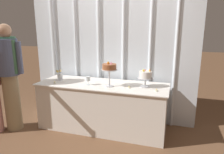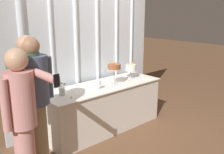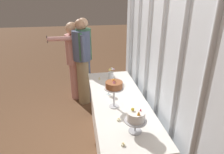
{
  "view_description": "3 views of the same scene",
  "coord_description": "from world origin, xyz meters",
  "views": [
    {
      "loc": [
        1.1,
        -2.94,
        1.69
      ],
      "look_at": [
        0.15,
        0.16,
        0.89
      ],
      "focal_mm": 33.31,
      "sensor_mm": 36.0,
      "label": 1
    },
    {
      "loc": [
        -2.57,
        -3.01,
        1.98
      ],
      "look_at": [
        0.17,
        0.07,
        0.89
      ],
      "focal_mm": 40.76,
      "sensor_mm": 36.0,
      "label": 2
    },
    {
      "loc": [
        2.37,
        -0.4,
        2.14
      ],
      "look_at": [
        -0.13,
        0.02,
        1.07
      ],
      "focal_mm": 32.14,
      "sensor_mm": 36.0,
      "label": 3
    }
  ],
  "objects": [
    {
      "name": "ground_plane",
      "position": [
        0.0,
        0.0,
        0.0
      ],
      "size": [
        24.0,
        24.0,
        0.0
      ],
      "primitive_type": "plane",
      "color": "brown"
    },
    {
      "name": "draped_curtain",
      "position": [
        -0.05,
        0.56,
        1.46
      ],
      "size": [
        2.98,
        0.15,
        2.83
      ],
      "color": "silver",
      "rests_on": "ground_plane"
    },
    {
      "name": "cake_table",
      "position": [
        0.0,
        0.1,
        0.39
      ],
      "size": [
        2.11,
        0.73,
        0.78
      ],
      "color": "white",
      "rests_on": "ground_plane"
    },
    {
      "name": "cake_display_nearleft",
      "position": [
        0.16,
        0.0,
        1.06
      ],
      "size": [
        0.24,
        0.24,
        0.4
      ],
      "color": "silver",
      "rests_on": "cake_table"
    },
    {
      "name": "cake_display_nearright",
      "position": [
        0.69,
        0.13,
        0.95
      ],
      "size": [
        0.24,
        0.24,
        0.29
      ],
      "color": "#B2B2B7",
      "rests_on": "cake_table"
    },
    {
      "name": "wine_glass",
      "position": [
        -0.19,
        -0.02,
        0.88
      ],
      "size": [
        0.07,
        0.07,
        0.14
      ],
      "color": "silver",
      "rests_on": "cake_table"
    },
    {
      "name": "flower_vase",
      "position": [
        -0.77,
        0.11,
        0.86
      ],
      "size": [
        0.11,
        0.12,
        0.2
      ],
      "color": "silver",
      "rests_on": "cake_table"
    },
    {
      "name": "tealight_far_left",
      "position": [
        -0.75,
        -0.09,
        0.79
      ],
      "size": [
        0.04,
        0.04,
        0.04
      ],
      "color": "beige",
      "rests_on": "cake_table"
    },
    {
      "name": "tealight_near_left",
      "position": [
        0.47,
        -0.0,
        0.79
      ],
      "size": [
        0.05,
        0.05,
        0.03
      ],
      "color": "beige",
      "rests_on": "cake_table"
    },
    {
      "name": "tealight_near_right",
      "position": [
        0.88,
        -0.04,
        0.79
      ],
      "size": [
        0.04,
        0.04,
        0.04
      ],
      "color": "beige",
      "rests_on": "cake_table"
    },
    {
      "name": "guest_man_dark_suit",
      "position": [
        -1.43,
        -0.3,
        0.96
      ],
      "size": [
        0.43,
        0.37,
        1.72
      ],
      "color": "#4C5675",
      "rests_on": "ground_plane"
    },
    {
      "name": "guest_girl_blue_dress",
      "position": [
        -1.63,
        -0.53,
        0.91
      ],
      "size": [
        0.45,
        0.67,
        1.63
      ],
      "color": "#D6938E",
      "rests_on": "ground_plane"
    },
    {
      "name": "guest_man_pink_jacket",
      "position": [
        -1.4,
        -0.35,
        0.93
      ],
      "size": [
        0.51,
        0.38,
        1.71
      ],
      "color": "#9E8966",
      "rests_on": "ground_plane"
    }
  ]
}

